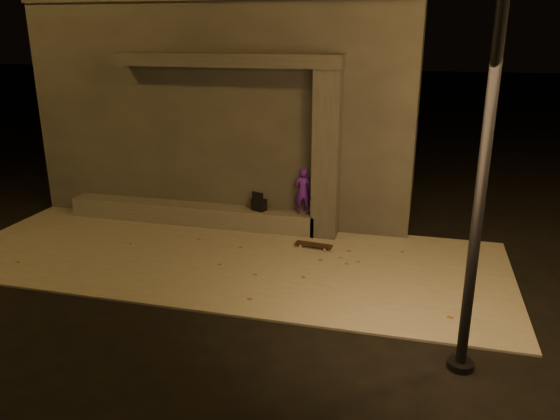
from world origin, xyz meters
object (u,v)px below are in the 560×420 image
(backpack, at_px, (259,204))
(skateboarder, at_px, (303,191))
(column, at_px, (327,156))
(street_lamp_0, at_px, (498,43))
(skateboard, at_px, (314,245))

(backpack, bearing_deg, skateboarder, 18.98)
(column, xyz_separation_m, backpack, (-1.52, 0.00, -1.20))
(backpack, xyz_separation_m, street_lamp_0, (4.19, -4.49, 3.59))
(backpack, distance_m, skateboard, 1.75)
(skateboarder, distance_m, skateboard, 1.30)
(skateboard, xyz_separation_m, street_lamp_0, (2.75, -3.65, 4.12))
(skateboarder, bearing_deg, skateboard, 107.01)
(column, height_order, street_lamp_0, street_lamp_0)
(skateboarder, height_order, skateboard, skateboarder)
(skateboard, height_order, street_lamp_0, street_lamp_0)
(column, height_order, skateboard, column)
(backpack, bearing_deg, column, 18.98)
(backpack, height_order, skateboard, backpack)
(skateboard, bearing_deg, column, 91.24)
(street_lamp_0, bearing_deg, skateboard, 126.99)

